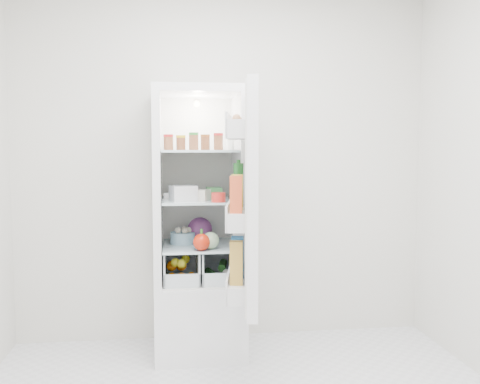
{
  "coord_description": "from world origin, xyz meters",
  "views": [
    {
      "loc": [
        -0.38,
        -2.4,
        1.4
      ],
      "look_at": [
        0.05,
        0.95,
        1.12
      ],
      "focal_mm": 40.0,
      "sensor_mm": 36.0,
      "label": 1
    }
  ],
  "objects": [
    {
      "name": "bell_pepper",
      "position": [
        -0.2,
        0.97,
        0.8
      ],
      "size": [
        0.11,
        0.11,
        0.11
      ],
      "primitive_type": "sphere",
      "color": "red",
      "rests_on": "shelf_low"
    },
    {
      "name": "tin_red",
      "position": [
        -0.09,
        0.96,
        1.09
      ],
      "size": [
        0.09,
        0.09,
        0.06
      ],
      "primitive_type": "cylinder",
      "rotation": [
        0.0,
        0.0,
        0.03
      ],
      "color": "red",
      "rests_on": "shelf_mid"
    },
    {
      "name": "refrigerator",
      "position": [
        -0.2,
        1.25,
        0.67
      ],
      "size": [
        0.6,
        0.6,
        1.8
      ],
      "color": "white",
      "rests_on": "ground"
    },
    {
      "name": "tub_green",
      "position": [
        -0.1,
        1.18,
        1.1
      ],
      "size": [
        0.1,
        0.14,
        0.08
      ],
      "primitive_type": "cube",
      "rotation": [
        0.0,
        0.0,
        0.02
      ],
      "color": "#3F8B47",
      "rests_on": "shelf_mid"
    },
    {
      "name": "shelf_low",
      "position": [
        -0.2,
        1.19,
        0.74
      ],
      "size": [
        0.49,
        0.53,
        0.01
      ],
      "primitive_type": "cube",
      "color": "silver",
      "rests_on": "refrigerator"
    },
    {
      "name": "crisper_left",
      "position": [
        -0.32,
        1.19,
        0.61
      ],
      "size": [
        0.23,
        0.46,
        0.22
      ],
      "primitive_type": null,
      "color": "silver",
      "rests_on": "refrigerator"
    },
    {
      "name": "squeeze_bottle",
      "position": [
        0.01,
        1.24,
        1.48
      ],
      "size": [
        0.07,
        0.07,
        0.19
      ],
      "primitive_type": "cylinder",
      "rotation": [
        0.0,
        0.0,
        0.43
      ],
      "color": "silver",
      "rests_on": "shelf_top"
    },
    {
      "name": "condiment_jars",
      "position": [
        -0.24,
        1.07,
        1.43
      ],
      "size": [
        0.38,
        0.16,
        0.08
      ],
      "color": "#B21919",
      "rests_on": "shelf_top"
    },
    {
      "name": "veg_pile",
      "position": [
        -0.07,
        1.18,
        0.56
      ],
      "size": [
        0.16,
        0.3,
        0.1
      ],
      "color": "#20501A",
      "rests_on": "refrigerator"
    },
    {
      "name": "fridge_door",
      "position": [
        0.05,
        0.61,
        1.09
      ],
      "size": [
        0.26,
        0.6,
        1.3
      ],
      "rotation": [
        0.0,
        0.0,
        1.41
      ],
      "color": "white",
      "rests_on": "refrigerator"
    },
    {
      "name": "mushroom_bowl",
      "position": [
        -0.31,
        1.24,
        0.79
      ],
      "size": [
        0.19,
        0.19,
        0.08
      ],
      "primitive_type": "cylinder",
      "rotation": [
        0.0,
        0.0,
        0.13
      ],
      "color": "#98C8E3",
      "rests_on": "shelf_low"
    },
    {
      "name": "room_walls",
      "position": [
        0.0,
        0.0,
        1.59
      ],
      "size": [
        3.02,
        3.02,
        2.61
      ],
      "color": "silver",
      "rests_on": "ground"
    },
    {
      "name": "tub_cream",
      "position": [
        -0.2,
        1.09,
        1.09
      ],
      "size": [
        0.16,
        0.16,
        0.07
      ],
      "primitive_type": "cube",
      "rotation": [
        0.0,
        0.0,
        -0.41
      ],
      "color": "beige",
      "rests_on": "shelf_mid"
    },
    {
      "name": "tub_white",
      "position": [
        -0.31,
        1.08,
        1.11
      ],
      "size": [
        0.19,
        0.19,
        0.1
      ],
      "primitive_type": "cube",
      "rotation": [
        0.0,
        0.0,
        0.24
      ],
      "color": "silver",
      "rests_on": "shelf_mid"
    },
    {
      "name": "crisper_right",
      "position": [
        -0.08,
        1.19,
        0.61
      ],
      "size": [
        0.23,
        0.46,
        0.22
      ],
      "primitive_type": null,
      "color": "silver",
      "rests_on": "refrigerator"
    },
    {
      "name": "red_cabbage",
      "position": [
        -0.19,
        1.3,
        0.83
      ],
      "size": [
        0.17,
        0.17,
        0.17
      ],
      "primitive_type": "sphere",
      "color": "#582161",
      "rests_on": "shelf_low"
    },
    {
      "name": "shelf_top",
      "position": [
        -0.2,
        1.19,
        1.38
      ],
      "size": [
        0.49,
        0.53,
        0.02
      ],
      "primitive_type": "cube",
      "color": "silver",
      "rests_on": "refrigerator"
    },
    {
      "name": "foil_tray",
      "position": [
        -0.36,
        1.3,
        1.08
      ],
      "size": [
        0.15,
        0.12,
        0.04
      ],
      "primitive_type": "cube",
      "rotation": [
        0.0,
        0.0,
        -0.05
      ],
      "color": "silver",
      "rests_on": "shelf_mid"
    },
    {
      "name": "shelf_mid",
      "position": [
        -0.2,
        1.19,
        1.05
      ],
      "size": [
        0.49,
        0.53,
        0.02
      ],
      "primitive_type": "cube",
      "color": "silver",
      "rests_on": "refrigerator"
    },
    {
      "name": "salad_bag",
      "position": [
        -0.14,
        1.01,
        0.8
      ],
      "size": [
        0.11,
        0.11,
        0.11
      ],
      "primitive_type": "sphere",
      "color": "#98B688",
      "rests_on": "shelf_low"
    },
    {
      "name": "citrus_pile",
      "position": [
        -0.33,
        1.12,
        0.59
      ],
      "size": [
        0.2,
        0.24,
        0.16
      ],
      "color": "orange",
      "rests_on": "refrigerator"
    }
  ]
}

